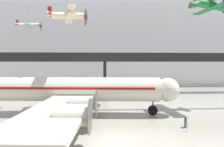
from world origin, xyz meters
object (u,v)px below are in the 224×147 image
Objects in this scene: airliner_silver_main at (71,90)px; suspended_plane_silver_racer at (29,25)px; stanchion_barrier at (188,128)px; info_sign_pedestal at (185,123)px; suspended_plane_cream_biplane at (68,15)px; suspended_plane_green_biplane at (210,5)px.

airliner_silver_main is 4.96× the size of suspended_plane_silver_racer.
stanchion_barrier is 0.87× the size of info_sign_pedestal.
suspended_plane_cream_biplane is (11.26, -15.99, -1.38)m from suspended_plane_silver_racer.
stanchion_barrier is (25.01, -25.97, -15.03)m from suspended_plane_silver_racer.
info_sign_pedestal is (14.04, -8.77, -13.52)m from suspended_plane_cream_biplane.
suspended_plane_cream_biplane is 21.37m from info_sign_pedestal.
stanchion_barrier is at bearing -24.81° from airliner_silver_main.
suspended_plane_green_biplane is at bearing 11.99° from airliner_silver_main.
info_sign_pedestal is at bearing 76.67° from stanchion_barrier.
suspended_plane_cream_biplane is (-21.38, -0.09, -1.86)m from suspended_plane_green_biplane.
suspended_plane_green_biplane is 7.70× the size of stanchion_barrier.
info_sign_pedestal is at bearing -45.55° from suspended_plane_cream_biplane.
suspended_plane_silver_racer is at bearing 133.93° from stanchion_barrier.
suspended_plane_green_biplane is 21.46m from suspended_plane_cream_biplane.
suspended_plane_cream_biplane reaches higher than info_sign_pedestal.
suspended_plane_silver_racer is 6.33× the size of stanchion_barrier.
suspended_plane_green_biplane is (20.72, 2.74, 12.41)m from airliner_silver_main.
stanchion_barrier is at bearing -99.59° from info_sign_pedestal.
airliner_silver_main is 27.26× the size of info_sign_pedestal.
suspended_plane_green_biplane is 19.21m from info_sign_pedestal.
airliner_silver_main is 25.14m from suspended_plane_silver_racer.
suspended_plane_silver_racer is 5.49× the size of info_sign_pedestal.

